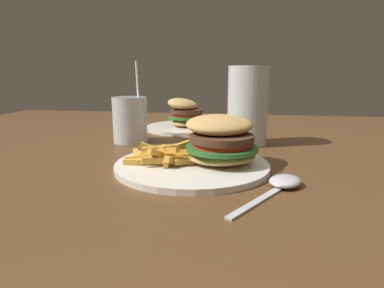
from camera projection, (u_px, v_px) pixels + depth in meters
name	position (u px, v px, depth m)	size (l,w,h in m)	color
dining_table	(166.00, 171.00, 0.78)	(1.53, 1.13, 0.71)	brown
meal_plate_near	(206.00, 151.00, 0.56)	(0.27, 0.27, 0.10)	white
beer_glass	(248.00, 109.00, 0.73)	(0.09, 0.09, 0.18)	silver
juice_glass	(130.00, 121.00, 0.76)	(0.08, 0.08, 0.19)	silver
spoon	(283.00, 183.00, 0.46)	(0.11, 0.16, 0.02)	silver
meal_plate_far	(186.00, 119.00, 0.94)	(0.24, 0.24, 0.10)	white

